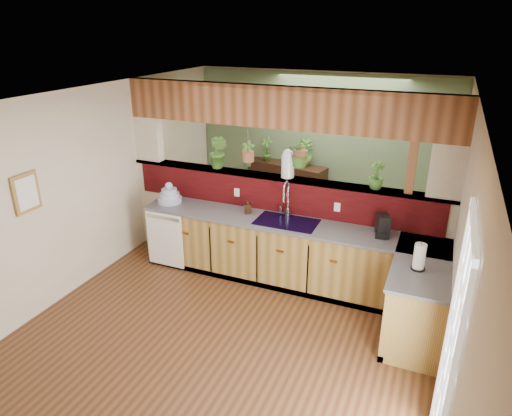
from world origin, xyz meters
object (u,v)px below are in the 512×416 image
at_px(dish_stack, 170,196).
at_px(paper_towel, 419,257).
at_px(faucet, 286,198).
at_px(shelving_console, 286,189).
at_px(coffee_maker, 382,227).
at_px(glass_jar, 288,163).
at_px(soap_dispenser, 248,206).

distance_m(dish_stack, paper_towel, 3.58).
relative_size(faucet, shelving_console, 0.36).
bearing_deg(paper_towel, faucet, 155.85).
relative_size(faucet, coffee_maker, 1.98).
distance_m(coffee_maker, shelving_console, 3.04).
relative_size(dish_stack, paper_towel, 1.11).
distance_m(paper_towel, glass_jar, 2.16).
height_order(faucet, paper_towel, faucet).
height_order(coffee_maker, glass_jar, glass_jar).
xyz_separation_m(dish_stack, shelving_console, (1.03, 2.26, -0.50)).
bearing_deg(coffee_maker, shelving_console, 113.32).
distance_m(coffee_maker, paper_towel, 0.84).
relative_size(faucet, soap_dispenser, 2.58).
bearing_deg(paper_towel, dish_stack, 169.45).
xyz_separation_m(soap_dispenser, shelving_console, (-0.20, 2.20, -0.50)).
bearing_deg(glass_jar, soap_dispenser, -146.87).
bearing_deg(dish_stack, coffee_maker, 0.68).
bearing_deg(coffee_maker, glass_jar, 147.73).
height_order(dish_stack, shelving_console, dish_stack).
bearing_deg(faucet, paper_towel, -24.15).
relative_size(faucet, glass_jar, 1.34).
distance_m(coffee_maker, glass_jar, 1.50).
bearing_deg(soap_dispenser, dish_stack, -177.19).
distance_m(soap_dispenser, coffee_maker, 1.81).
height_order(paper_towel, glass_jar, glass_jar).
bearing_deg(faucet, soap_dispenser, -171.82).
bearing_deg(soap_dispenser, coffee_maker, -0.76).
relative_size(dish_stack, coffee_maker, 1.33).
distance_m(faucet, glass_jar, 0.47).
xyz_separation_m(dish_stack, coffee_maker, (3.04, 0.04, 0.03)).
relative_size(soap_dispenser, paper_towel, 0.64).
xyz_separation_m(coffee_maker, paper_towel, (0.48, -0.69, 0.02)).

